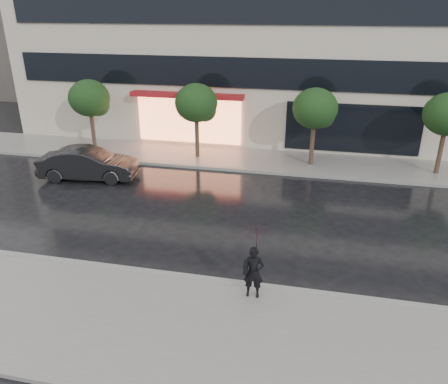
# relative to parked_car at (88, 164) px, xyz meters

# --- Properties ---
(ground) EXTENTS (120.00, 120.00, 0.00)m
(ground) POSITION_rel_parked_car_xyz_m (7.21, -6.00, -0.75)
(ground) COLOR black
(ground) RESTS_ON ground
(sidewalk_near) EXTENTS (60.00, 4.50, 0.12)m
(sidewalk_near) POSITION_rel_parked_car_xyz_m (7.21, -9.25, -0.69)
(sidewalk_near) COLOR slate
(sidewalk_near) RESTS_ON ground
(sidewalk_far) EXTENTS (60.00, 3.50, 0.12)m
(sidewalk_far) POSITION_rel_parked_car_xyz_m (7.21, 4.25, -0.69)
(sidewalk_far) COLOR slate
(sidewalk_far) RESTS_ON ground
(curb_near) EXTENTS (60.00, 0.25, 0.14)m
(curb_near) POSITION_rel_parked_car_xyz_m (7.21, -7.00, -0.68)
(curb_near) COLOR gray
(curb_near) RESTS_ON ground
(curb_far) EXTENTS (60.00, 0.25, 0.14)m
(curb_far) POSITION_rel_parked_car_xyz_m (7.21, 2.50, -0.68)
(curb_far) COLOR gray
(curb_far) RESTS_ON ground
(tree_far_west) EXTENTS (2.20, 2.20, 3.99)m
(tree_far_west) POSITION_rel_parked_car_xyz_m (-1.73, 4.03, 2.17)
(tree_far_west) COLOR #33261C
(tree_far_west) RESTS_ON ground
(tree_mid_west) EXTENTS (2.20, 2.20, 3.99)m
(tree_mid_west) POSITION_rel_parked_car_xyz_m (4.27, 4.03, 2.17)
(tree_mid_west) COLOR #33261C
(tree_mid_west) RESTS_ON ground
(tree_mid_east) EXTENTS (2.20, 2.20, 3.99)m
(tree_mid_east) POSITION_rel_parked_car_xyz_m (10.27, 4.03, 2.17)
(tree_mid_east) COLOR #33261C
(tree_mid_east) RESTS_ON ground
(parked_car) EXTENTS (4.71, 2.18, 1.50)m
(parked_car) POSITION_rel_parked_car_xyz_m (0.00, 0.00, 0.00)
(parked_car) COLOR black
(parked_car) RESTS_ON ground
(pedestrian_with_umbrella) EXTENTS (0.93, 0.95, 2.17)m
(pedestrian_with_umbrella) POSITION_rel_parked_car_xyz_m (9.04, -7.50, 0.80)
(pedestrian_with_umbrella) COLOR black
(pedestrian_with_umbrella) RESTS_ON sidewalk_near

